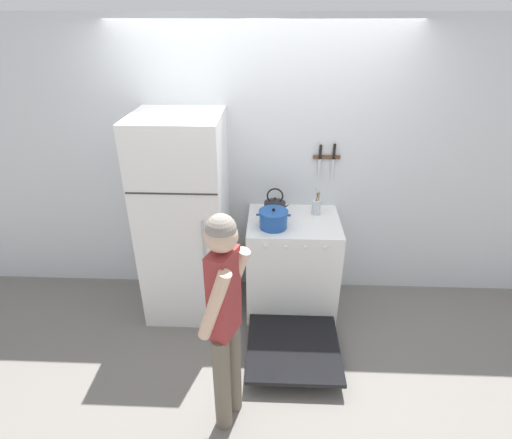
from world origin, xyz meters
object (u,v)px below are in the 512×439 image
at_px(refrigerator, 185,220).
at_px(person, 225,315).
at_px(stove_range, 292,267).
at_px(tea_kettle, 275,206).
at_px(utensil_jar, 316,207).
at_px(dutch_oven_pot, 273,219).

xyz_separation_m(refrigerator, person, (0.49, -1.21, -0.01)).
height_order(stove_range, tea_kettle, tea_kettle).
xyz_separation_m(stove_range, utensil_jar, (0.20, 0.18, 0.54)).
height_order(refrigerator, tea_kettle, refrigerator).
bearing_deg(person, utensil_jar, -5.25).
bearing_deg(person, stove_range, -0.62).
distance_m(tea_kettle, utensil_jar, 0.37).
bearing_deg(refrigerator, person, -68.08).
bearing_deg(tea_kettle, dutch_oven_pot, -93.06).
relative_size(tea_kettle, utensil_jar, 0.93).
bearing_deg(refrigerator, stove_range, -0.91).
height_order(tea_kettle, utensil_jar, utensil_jar).
bearing_deg(person, dutch_oven_pot, 6.19).
bearing_deg(dutch_oven_pot, stove_range, 26.73).
relative_size(utensil_jar, person, 0.17).
xyz_separation_m(utensil_jar, person, (-0.67, -1.37, -0.09)).
bearing_deg(dutch_oven_pot, tea_kettle, 86.94).
distance_m(refrigerator, stove_range, 1.06).
relative_size(stove_range, utensil_jar, 5.21).
bearing_deg(stove_range, utensil_jar, 41.07).
relative_size(dutch_oven_pot, utensil_jar, 1.08).
height_order(stove_range, utensil_jar, utensil_jar).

